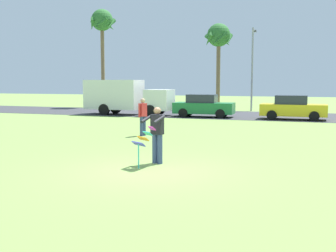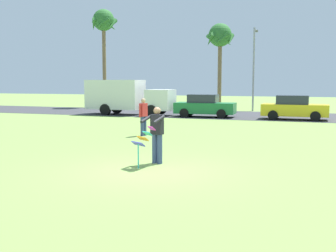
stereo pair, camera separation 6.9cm
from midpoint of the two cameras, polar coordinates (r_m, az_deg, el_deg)
name	(u,v)px [view 1 (the left image)]	position (r m, az deg, el deg)	size (l,w,h in m)	color
ground_plane	(148,171)	(11.52, -2.96, -6.26)	(120.00, 120.00, 0.00)	olive
road_strip	(248,115)	(30.73, 11.05, 1.47)	(120.00, 8.00, 0.01)	#38383D
person_kite_flyer	(157,133)	(12.33, -1.72, -0.95)	(0.63, 0.72, 1.73)	#384772
kite_held	(143,140)	(11.77, -3.67, -2.00)	(0.64, 0.73, 1.19)	#D83399
parked_truck_white_box	(124,96)	(30.91, -6.27, 4.19)	(6.74, 2.21, 2.62)	silver
parked_car_green	(203,106)	(28.86, 4.92, 2.79)	(4.25, 1.93, 1.60)	#1E7238
parked_car_yellow	(293,108)	(28.01, 17.02, 2.44)	(4.23, 1.90, 1.60)	yellow
palm_tree_left_near	(102,25)	(41.57, -9.26, 13.82)	(2.58, 2.71, 9.54)	brown
palm_tree_right_near	(219,39)	(38.21, 7.05, 12.05)	(2.58, 2.71, 7.76)	brown
streetlight_pole	(252,64)	(35.64, 11.68, 8.52)	(0.24, 1.65, 7.00)	#9E9EA3
person_walker_near	(143,116)	(18.80, -3.66, 1.46)	(0.32, 0.55, 1.73)	#384772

